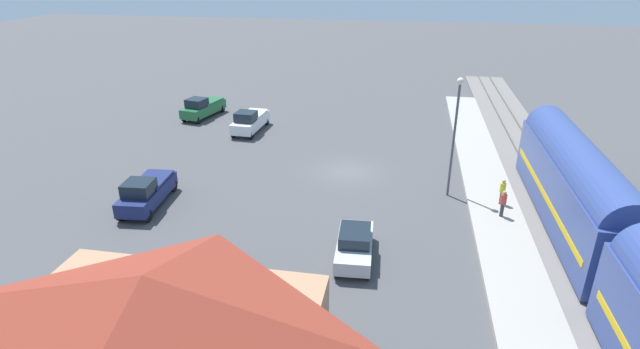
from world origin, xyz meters
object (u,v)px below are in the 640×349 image
object	(u,v)px
pickup_green	(203,107)
pickup_white	(250,121)
pedestrian_waiting_far	(503,202)
pickup_navy	(146,192)
station_building	(153,338)
sedan_silver	(355,244)
light_pole_near_platform	(455,124)
pedestrian_on_platform	(502,190)

from	to	relation	value
pickup_green	pickup_white	xyz separation A→B (m)	(-6.10, 3.49, 0.00)
pedestrian_waiting_far	pickup_navy	world-z (taller)	pickup_navy
station_building	pickup_navy	bearing A→B (deg)	-60.11
pedestrian_waiting_far	sedan_silver	distance (m)	10.20
pickup_white	sedan_silver	bearing A→B (deg)	121.77
pedestrian_waiting_far	pickup_white	bearing A→B (deg)	-33.72
pickup_green	sedan_silver	distance (m)	29.20
pickup_white	station_building	bearing A→B (deg)	101.72
station_building	light_pole_near_platform	xyz separation A→B (m)	(-11.20, -19.22, 2.23)
pickup_navy	pickup_white	bearing A→B (deg)	-96.97
station_building	pickup_navy	xyz separation A→B (m)	(8.10, -14.09, -1.79)
pickup_green	pickup_white	distance (m)	7.03
station_building	sedan_silver	bearing A→B (deg)	-119.33
station_building	pickup_navy	world-z (taller)	station_building
pedestrian_on_platform	pickup_green	size ratio (longest dim) A/B	0.30
station_building	pedestrian_waiting_far	world-z (taller)	station_building
pickup_navy	sedan_silver	xyz separation A→B (m)	(-13.94, 3.70, -0.15)
pickup_green	sedan_silver	world-z (taller)	pickup_green
pedestrian_waiting_far	sedan_silver	xyz separation A→B (m)	(8.39, 5.79, -0.40)
pedestrian_on_platform	light_pole_near_platform	xyz separation A→B (m)	(3.24, -1.32, 3.77)
pedestrian_waiting_far	pickup_green	distance (m)	31.55
station_building	pedestrian_on_platform	xyz separation A→B (m)	(-14.44, -17.90, -1.54)
light_pole_near_platform	pickup_green	bearing A→B (deg)	-30.94
pickup_green	light_pole_near_platform	xyz separation A→B (m)	(-23.48, 14.07, 4.03)
pedestrian_on_platform	light_pole_near_platform	bearing A→B (deg)	-22.13
pickup_white	light_pole_near_platform	world-z (taller)	light_pole_near_platform
pickup_navy	pedestrian_on_platform	bearing A→B (deg)	-170.40
pickup_navy	sedan_silver	distance (m)	14.42
station_building	pedestrian_waiting_far	size ratio (longest dim) A/B	6.90
pedestrian_waiting_far	light_pole_near_platform	distance (m)	5.71
pickup_green	light_pole_near_platform	bearing A→B (deg)	149.06
pedestrian_waiting_far	pickup_white	distance (m)	24.54
pickup_green	sedan_silver	bearing A→B (deg)	128.36
station_building	pedestrian_on_platform	world-z (taller)	station_building
station_building	pickup_white	size ratio (longest dim) A/B	2.14
sedan_silver	light_pole_near_platform	distance (m)	11.14
sedan_silver	station_building	bearing A→B (deg)	60.67
pedestrian_waiting_far	station_building	bearing A→B (deg)	48.69
pickup_green	pickup_navy	world-z (taller)	same
sedan_silver	light_pole_near_platform	xyz separation A→B (m)	(-5.36, -8.82, 4.17)
pedestrian_on_platform	sedan_silver	bearing A→B (deg)	41.13
pedestrian_waiting_far	light_pole_near_platform	xyz separation A→B (m)	(3.03, -3.03, 3.77)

